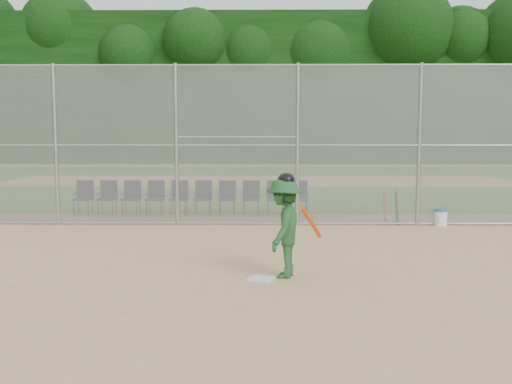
{
  "coord_description": "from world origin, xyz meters",
  "views": [
    {
      "loc": [
        0.13,
        -9.11,
        2.32
      ],
      "look_at": [
        0.0,
        2.5,
        1.1
      ],
      "focal_mm": 40.0,
      "sensor_mm": 36.0,
      "label": 1
    }
  ],
  "objects_px": {
    "chair_0": "(83,198)",
    "batter_at_plate": "(284,227)",
    "home_plate": "(261,279)",
    "water_cooler": "(441,217)"
  },
  "relations": [
    {
      "from": "home_plate",
      "to": "chair_0",
      "type": "xyz_separation_m",
      "value": [
        -5.03,
        7.02,
        0.47
      ]
    },
    {
      "from": "home_plate",
      "to": "chair_0",
      "type": "relative_size",
      "value": 0.41
    },
    {
      "from": "chair_0",
      "to": "batter_at_plate",
      "type": "bearing_deg",
      "value": -51.76
    },
    {
      "from": "batter_at_plate",
      "to": "water_cooler",
      "type": "bearing_deg",
      "value": 51.13
    },
    {
      "from": "water_cooler",
      "to": "home_plate",
      "type": "bearing_deg",
      "value": -130.33
    },
    {
      "from": "water_cooler",
      "to": "chair_0",
      "type": "relative_size",
      "value": 0.43
    },
    {
      "from": "home_plate",
      "to": "water_cooler",
      "type": "distance_m",
      "value": 6.89
    },
    {
      "from": "home_plate",
      "to": "batter_at_plate",
      "type": "height_order",
      "value": "batter_at_plate"
    },
    {
      "from": "home_plate",
      "to": "chair_0",
      "type": "height_order",
      "value": "chair_0"
    },
    {
      "from": "water_cooler",
      "to": "batter_at_plate",
      "type": "bearing_deg",
      "value": -128.87
    }
  ]
}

